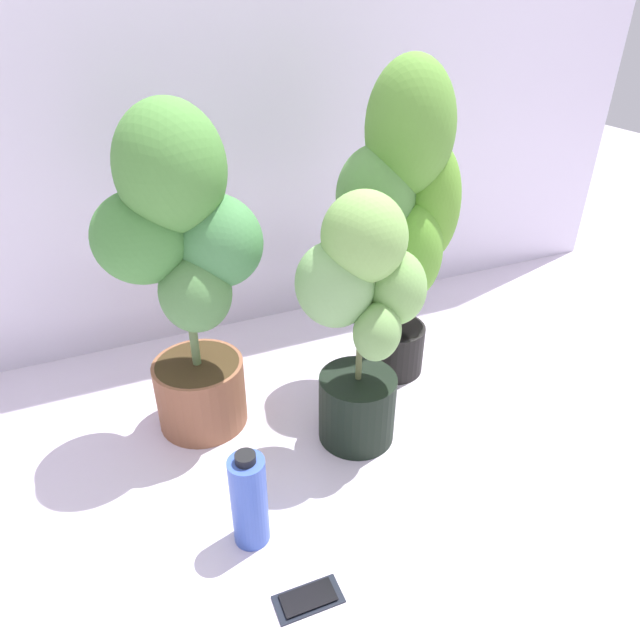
{
  "coord_description": "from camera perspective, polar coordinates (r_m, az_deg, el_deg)",
  "views": [
    {
      "loc": [
        -0.53,
        -0.98,
        1.12
      ],
      "look_at": [
        0.01,
        0.27,
        0.31
      ],
      "focal_mm": 31.83,
      "sensor_mm": 36.0,
      "label": 1
    }
  ],
  "objects": [
    {
      "name": "nutrient_bottle",
      "position": [
        1.34,
        -7.14,
        -17.52
      ],
      "size": [
        0.08,
        0.08,
        0.26
      ],
      "color": "#3B59BA",
      "rests_on": "ground"
    },
    {
      "name": "cell_phone",
      "position": [
        1.33,
        -1.18,
        -26.2
      ],
      "size": [
        0.15,
        0.07,
        0.01
      ],
      "rotation": [
        0.0,
        0.0,
        1.55
      ],
      "color": "black",
      "rests_on": "ground"
    },
    {
      "name": "ground_plane",
      "position": [
        1.58,
        3.73,
        -14.28
      ],
      "size": [
        8.0,
        8.0,
        0.0
      ],
      "primitive_type": "plane",
      "color": "silver",
      "rests_on": "ground"
    },
    {
      "name": "potted_plant_center",
      "position": [
        1.43,
        4.1,
        0.48
      ],
      "size": [
        0.37,
        0.31,
        0.72
      ],
      "color": "black",
      "rests_on": "ground"
    },
    {
      "name": "potted_plant_back_left",
      "position": [
        1.46,
        -13.59,
        5.86
      ],
      "size": [
        0.5,
        0.37,
        0.91
      ],
      "color": "brown",
      "rests_on": "ground"
    },
    {
      "name": "potted_plant_back_right",
      "position": [
        1.66,
        8.42,
        11.56
      ],
      "size": [
        0.41,
        0.34,
        0.97
      ],
      "color": "black",
      "rests_on": "ground"
    },
    {
      "name": "mylar_back_wall",
      "position": [
        1.92,
        -8.09,
        26.99
      ],
      "size": [
        3.2,
        0.01,
        2.0
      ],
      "primitive_type": "cube",
      "color": "silver",
      "rests_on": "ground"
    }
  ]
}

